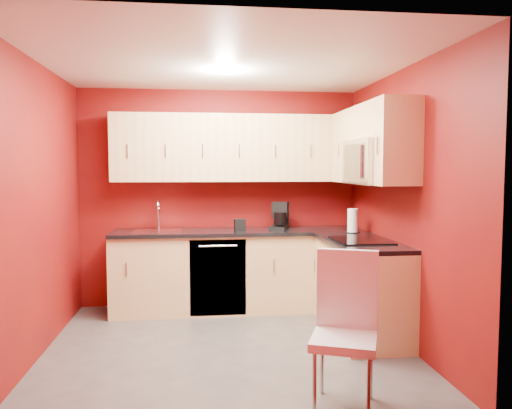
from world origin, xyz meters
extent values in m
plane|color=#514E4B|center=(0.00, 0.00, 0.00)|extent=(3.20, 3.20, 0.00)
plane|color=white|center=(0.00, 0.00, 2.50)|extent=(3.20, 3.20, 0.00)
plane|color=maroon|center=(0.00, 1.50, 1.25)|extent=(3.20, 0.00, 3.20)
plane|color=maroon|center=(0.00, -1.50, 1.25)|extent=(3.20, 0.00, 3.20)
plane|color=maroon|center=(-1.60, 0.00, 1.25)|extent=(0.00, 3.00, 3.00)
plane|color=maroon|center=(1.60, 0.00, 1.25)|extent=(0.00, 3.00, 3.00)
cube|color=#E0C380|center=(0.20, 1.20, 0.43)|extent=(2.80, 0.60, 0.87)
cube|color=#E0C380|center=(1.30, 0.25, 0.43)|extent=(0.60, 1.30, 0.87)
cube|color=black|center=(0.20, 1.19, 0.89)|extent=(2.80, 0.63, 0.04)
cube|color=black|center=(1.29, 0.23, 0.89)|extent=(0.63, 1.27, 0.04)
cube|color=#DCBC7C|center=(0.20, 1.32, 1.83)|extent=(2.80, 0.35, 0.75)
cube|color=#DCBC7C|center=(1.43, 0.86, 1.83)|extent=(0.35, 0.57, 0.75)
cube|color=#DCBC7C|center=(1.43, -0.29, 1.83)|extent=(0.35, 0.22, 0.75)
cube|color=#DCBC7C|center=(1.43, 0.20, 2.04)|extent=(0.35, 0.76, 0.33)
cube|color=silver|center=(1.40, 0.20, 1.66)|extent=(0.40, 0.76, 0.42)
cube|color=black|center=(1.21, 0.20, 1.66)|extent=(0.02, 0.62, 0.33)
cylinder|color=silver|center=(1.19, -0.03, 1.66)|extent=(0.02, 0.02, 0.29)
cube|color=black|center=(1.28, 0.20, 0.92)|extent=(0.50, 0.55, 0.01)
cube|color=silver|center=(-0.70, 1.18, 0.91)|extent=(0.52, 0.42, 0.02)
cylinder|color=silver|center=(-0.70, 1.38, 1.04)|extent=(0.02, 0.02, 0.26)
torus|color=silver|center=(-0.70, 1.31, 1.17)|extent=(0.02, 0.16, 0.16)
cylinder|color=silver|center=(-0.70, 1.24, 1.11)|extent=(0.02, 0.02, 0.12)
cube|color=black|center=(-0.05, 0.91, 0.43)|extent=(0.60, 0.02, 0.82)
cylinder|color=white|center=(0.00, 0.30, 2.48)|extent=(0.20, 0.20, 0.01)
camera|label=1|loc=(-0.26, -4.34, 1.60)|focal=35.00mm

